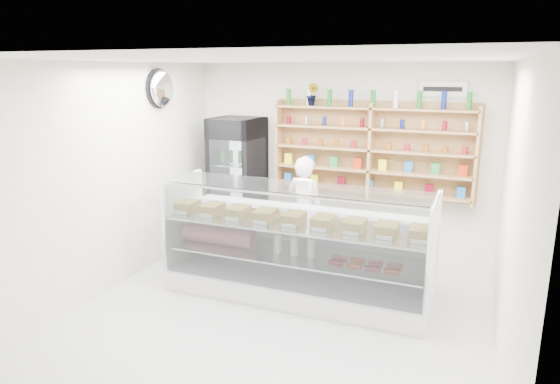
% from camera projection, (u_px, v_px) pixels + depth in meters
% --- Properties ---
extents(room, '(5.00, 5.00, 5.00)m').
position_uv_depth(room, '(274.00, 198.00, 5.19)').
color(room, '#BCBCC2').
rests_on(room, ground).
extents(display_counter, '(3.19, 0.95, 1.39)m').
position_uv_depth(display_counter, '(296.00, 267.00, 6.05)').
color(display_counter, white).
rests_on(display_counter, floor).
extents(shop_worker, '(0.63, 0.48, 1.55)m').
position_uv_depth(shop_worker, '(305.00, 211.00, 6.99)').
color(shop_worker, white).
rests_on(shop_worker, floor).
extents(drinks_cooler, '(0.76, 0.74, 1.99)m').
position_uv_depth(drinks_cooler, '(238.00, 182.00, 7.76)').
color(drinks_cooler, black).
rests_on(drinks_cooler, floor).
extents(wall_shelving, '(2.84, 0.28, 1.33)m').
position_uv_depth(wall_shelving, '(371.00, 150.00, 7.06)').
color(wall_shelving, '#B07953').
rests_on(wall_shelving, back_wall).
extents(potted_plant, '(0.19, 0.16, 0.32)m').
position_uv_depth(potted_plant, '(312.00, 94.00, 7.20)').
color(potted_plant, '#1E6626').
rests_on(potted_plant, wall_shelving).
extents(security_mirror, '(0.15, 0.50, 0.50)m').
position_uv_depth(security_mirror, '(162.00, 89.00, 6.81)').
color(security_mirror, silver).
rests_on(security_mirror, left_wall).
extents(wall_sign, '(0.62, 0.03, 0.20)m').
position_uv_depth(wall_sign, '(443.00, 89.00, 6.64)').
color(wall_sign, white).
rests_on(wall_sign, back_wall).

